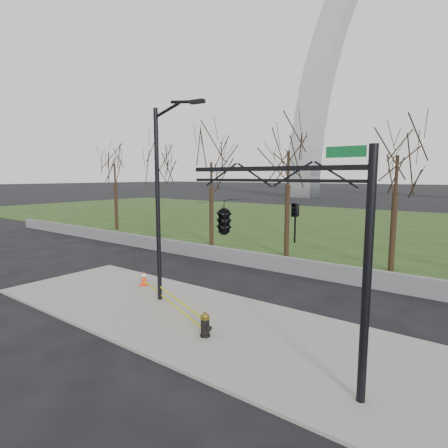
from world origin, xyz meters
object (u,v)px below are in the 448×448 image
Objects in this scene: fire_hydrant at (205,325)px; traffic_signal_mast at (246,219)px; traffic_cone at (144,278)px; street_light at (162,191)px.

fire_hydrant is 4.14m from traffic_signal_mast.
traffic_cone is 4.91m from street_light.
traffic_signal_mast is (1.88, -0.46, 3.66)m from fire_hydrant.
traffic_signal_mast is (7.84, -3.01, 3.69)m from traffic_cone.
traffic_signal_mast is at bearing -28.19° from street_light.
traffic_cone is (-5.97, 2.55, -0.03)m from fire_hydrant.
fire_hydrant reaches higher than traffic_cone.
traffic_signal_mast is at bearing 2.26° from fire_hydrant.
traffic_signal_mast is (5.53, -2.11, -0.55)m from street_light.
street_light is at bearing -21.27° from traffic_cone.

